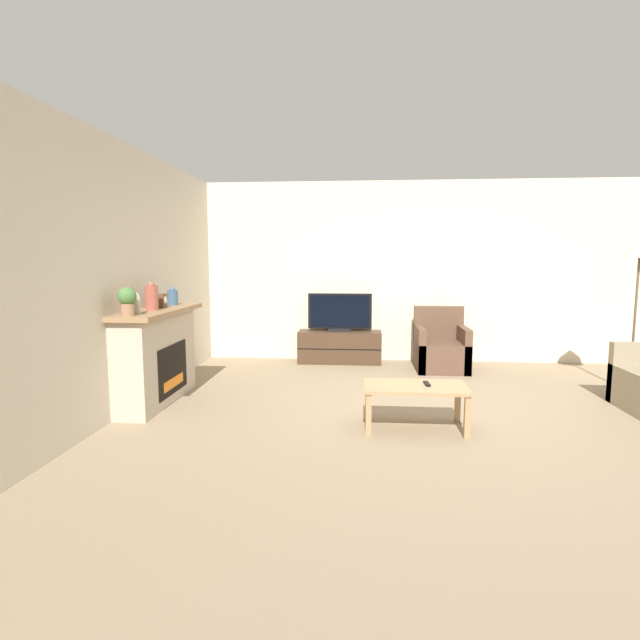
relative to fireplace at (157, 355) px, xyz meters
name	(u,v)px	position (x,y,z in m)	size (l,w,h in m)	color
ground_plane	(430,415)	(2.88, -0.21, -0.52)	(24.00, 24.00, 0.00)	#89755B
wall_back	(408,272)	(2.88, 2.52, 0.83)	(12.00, 0.06, 2.70)	beige
wall_left	(126,278)	(-0.21, -0.21, 0.83)	(0.06, 12.00, 2.70)	beige
fireplace	(157,355)	(0.00, 0.00, 0.00)	(0.46, 1.55, 1.02)	#B7A893
mantel_vase_left	(137,304)	(0.02, -0.46, 0.60)	(0.07, 0.07, 0.21)	beige
mantel_vase_centre_left	(152,297)	(0.02, -0.12, 0.64)	(0.13, 0.13, 0.30)	#994C3D
mantel_vase_right	(173,297)	(0.02, 0.46, 0.59)	(0.12, 0.12, 0.21)	#385670
mantel_clock	(162,301)	(0.02, 0.15, 0.57)	(0.08, 0.11, 0.15)	brown
potted_plant	(127,300)	(0.02, -0.66, 0.65)	(0.17, 0.17, 0.27)	#936B4C
tv_stand	(340,347)	(1.87, 2.25, -0.28)	(1.23, 0.41, 0.47)	#422D1E
tv	(340,314)	(1.87, 2.24, 0.22)	(0.95, 0.18, 0.56)	black
armchair	(441,349)	(3.31, 1.90, -0.23)	(0.70, 0.76, 0.87)	brown
coffee_table	(415,391)	(2.69, -0.64, -0.17)	(0.93, 0.52, 0.40)	#A37F56
remote	(427,384)	(2.79, -0.61, -0.10)	(0.05, 0.15, 0.02)	black
floor_lamp	(639,258)	(5.32, 0.84, 1.04)	(0.36, 0.36, 1.78)	black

